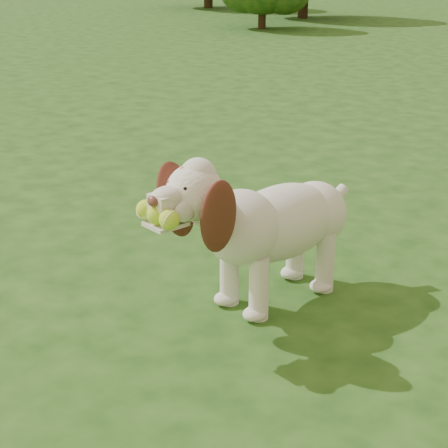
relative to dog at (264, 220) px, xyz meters
The scene contains 2 objects.
ground 0.65m from the dog, 104.28° to the left, with size 80.00×80.00×0.00m, color #1A3E11.
dog is the anchor object (origin of this frame).
Camera 1 is at (1.79, -3.12, 1.60)m, focal length 60.00 mm.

